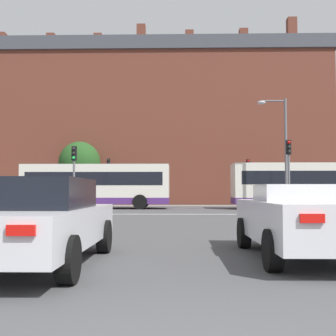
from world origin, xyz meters
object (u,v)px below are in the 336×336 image
Objects in this scene: traffic_light_far_right at (248,174)px; pedestrian_walking_west at (261,194)px; bus_crossing_trailing at (97,185)px; street_lamp_junction at (281,142)px; car_roadster_right at (307,219)px; traffic_light_near_right at (289,164)px; bus_crossing_lead at (311,185)px; traffic_light_near_left at (74,168)px; pedestrian_walking_east at (113,195)px; traffic_light_far_left at (108,174)px; car_saloon_left at (38,220)px; pedestrian_waiting at (262,193)px.

pedestrian_walking_west is at bearing 34.51° from traffic_light_far_right.
street_lamp_junction is (12.12, -3.73, 2.59)m from bus_crossing_trailing.
traffic_light_near_right reaches higher than car_roadster_right.
traffic_light_near_right is (11.88, -6.34, 1.08)m from bus_crossing_trailing.
traffic_light_far_right is (-3.35, 6.02, 0.96)m from bus_crossing_lead.
traffic_light_near_left reaches higher than car_roadster_right.
traffic_light_near_left is (-0.06, -6.39, 0.88)m from bus_crossing_trailing.
pedestrian_walking_west is (12.89, 6.48, -0.63)m from bus_crossing_trailing.
bus_crossing_trailing reaches higher than pedestrian_walking_east.
car_roadster_right is 19.00m from street_lamp_junction.
traffic_light_near_left reaches higher than pedestrian_walking_east.
car_roadster_right is at bearing -97.40° from traffic_light_far_right.
traffic_light_near_right is at bearing -129.76° from pedestrian_walking_east.
traffic_light_far_left is 13.14m from pedestrian_walking_west.
traffic_light_near_left reaches higher than bus_crossing_lead.
bus_crossing_lead is 5.09m from street_lamp_junction.
car_saloon_left is at bearing -78.03° from traffic_light_near_left.
traffic_light_near_left reaches higher than pedestrian_waiting.
car_roadster_right is at bearing -105.68° from pedestrian_walking_west.
pedestrian_walking_west reaches higher than car_roadster_right.
traffic_light_far_right is 2.45× the size of pedestrian_walking_east.
street_lamp_junction is 10.73m from pedestrian_walking_west.
pedestrian_walking_west is at bearing 85.69° from street_lamp_junction.
car_roadster_right is 23.40m from bus_crossing_trailing.
car_roadster_right is 0.62× the size of street_lamp_junction.
traffic_light_far_right is 2.12m from pedestrian_waiting.
traffic_light_near_left reaches higher than car_saloon_left.
pedestrian_walking_west is at bearing 80.13° from car_roadster_right.
traffic_light_far_left is 1.02× the size of traffic_light_far_right.
car_saloon_left is 1.13× the size of traffic_light_near_right.
car_saloon_left is 2.60× the size of pedestrian_waiting.
bus_crossing_trailing is 6.41× the size of pedestrian_walking_east.
traffic_light_far_right is at bearing 82.37° from car_roadster_right.
traffic_light_far_left reaches higher than traffic_light_near_left.
car_roadster_right is 16.20m from traffic_light_near_right.
car_saloon_left is 23.10m from bus_crossing_trailing.
traffic_light_near_right is 1.04× the size of traffic_light_far_right.
traffic_light_far_left is (-8.18, 27.70, 2.00)m from car_roadster_right.
bus_crossing_lead is at bearing -107.26° from pedestrian_walking_east.
pedestrian_walking_east is (-11.77, 12.95, -1.81)m from traffic_light_near_right.
car_saloon_left is 2.87× the size of pedestrian_walking_east.
bus_crossing_lead is 2.71× the size of traffic_light_far_left.
pedestrian_walking_west is (12.96, 12.87, -1.50)m from traffic_light_near_left.
street_lamp_junction reaches higher than traffic_light_far_left.
pedestrian_walking_west is (1.25, 0.86, -1.62)m from traffic_light_far_right.
traffic_light_far_right is at bearing -0.67° from traffic_light_far_left.
street_lamp_junction is (4.06, 18.21, 3.54)m from car_roadster_right.
traffic_light_near_left is at bearing -172.82° from pedestrian_walking_east.
car_roadster_right is 27.86m from traffic_light_far_right.
pedestrian_waiting is (4.85, 28.12, 0.34)m from car_roadster_right.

